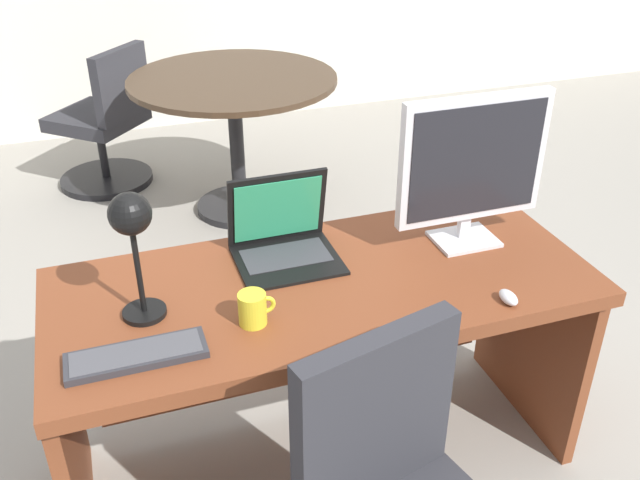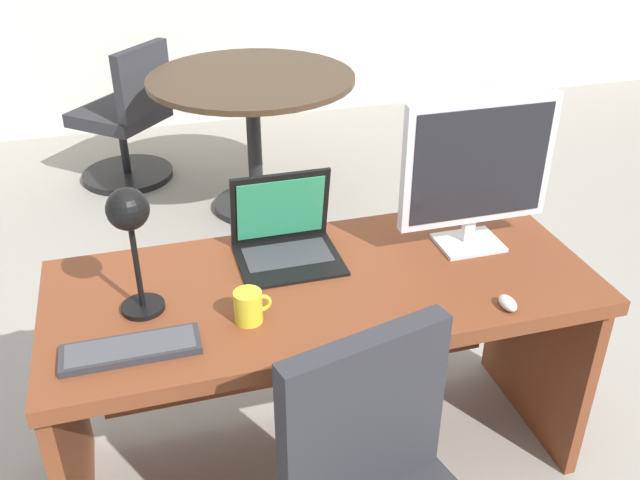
% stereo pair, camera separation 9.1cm
% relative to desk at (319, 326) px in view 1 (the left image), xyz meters
% --- Properties ---
extents(ground, '(12.00, 12.00, 0.00)m').
position_rel_desk_xyz_m(ground, '(0.00, 1.46, -0.54)').
color(ground, gray).
extents(desk, '(1.61, 0.69, 0.74)m').
position_rel_desk_xyz_m(desk, '(0.00, 0.00, 0.00)').
color(desk, brown).
rests_on(desk, ground).
extents(monitor, '(0.49, 0.16, 0.49)m').
position_rel_desk_xyz_m(monitor, '(0.51, 0.03, 0.47)').
color(monitor, silver).
rests_on(monitor, desk).
extents(laptop, '(0.31, 0.27, 0.26)m').
position_rel_desk_xyz_m(laptop, '(-0.07, 0.15, 0.28)').
color(laptop, black).
rests_on(laptop, desk).
extents(keyboard, '(0.35, 0.11, 0.02)m').
position_rel_desk_xyz_m(keyboard, '(-0.56, -0.23, 0.21)').
color(keyboard, '#2D2D33').
rests_on(keyboard, desk).
extents(mouse, '(0.04, 0.07, 0.03)m').
position_rel_desk_xyz_m(mouse, '(0.46, -0.31, 0.21)').
color(mouse, silver).
rests_on(mouse, desk).
extents(desk_lamp, '(0.12, 0.14, 0.39)m').
position_rel_desk_xyz_m(desk_lamp, '(-0.52, -0.07, 0.48)').
color(desk_lamp, black).
rests_on(desk_lamp, desk).
extents(coffee_mug, '(0.10, 0.08, 0.09)m').
position_rel_desk_xyz_m(coffee_mug, '(-0.25, -0.18, 0.24)').
color(coffee_mug, yellow).
rests_on(coffee_mug, desk).
extents(meeting_table, '(1.11, 1.11, 0.78)m').
position_rel_desk_xyz_m(meeting_table, '(0.16, 1.88, 0.05)').
color(meeting_table, black).
rests_on(meeting_table, ground).
extents(meeting_chair_near, '(0.66, 0.65, 0.85)m').
position_rel_desk_xyz_m(meeting_chair_near, '(-0.51, 2.48, -0.19)').
color(meeting_chair_near, black).
rests_on(meeting_chair_near, ground).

